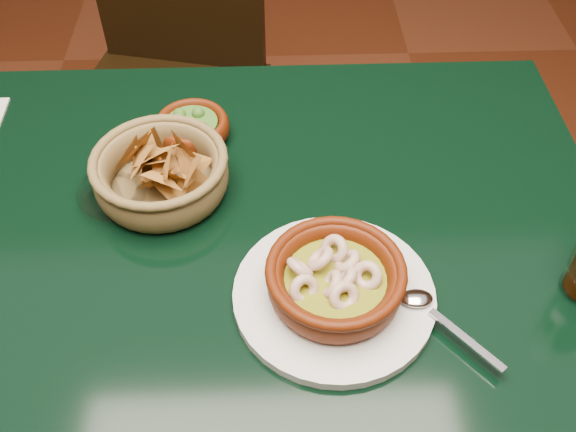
{
  "coord_description": "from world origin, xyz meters",
  "views": [
    {
      "loc": [
        0.12,
        -0.57,
        1.42
      ],
      "look_at": [
        0.14,
        -0.02,
        0.81
      ],
      "focal_mm": 40.0,
      "sensor_mm": 36.0,
      "label": 1
    }
  ],
  "objects_px": {
    "dining_table": "(193,280)",
    "shrimp_plate": "(335,283)",
    "chip_basket": "(161,173)",
    "dining_chair": "(170,77)"
  },
  "relations": [
    {
      "from": "dining_table",
      "to": "shrimp_plate",
      "type": "distance_m",
      "value": 0.26
    },
    {
      "from": "shrimp_plate",
      "to": "dining_table",
      "type": "bearing_deg",
      "value": 151.02
    },
    {
      "from": "dining_table",
      "to": "chip_basket",
      "type": "xyz_separation_m",
      "value": [
        -0.04,
        0.09,
        0.13
      ]
    },
    {
      "from": "chip_basket",
      "to": "dining_table",
      "type": "bearing_deg",
      "value": -68.04
    },
    {
      "from": "shrimp_plate",
      "to": "dining_chair",
      "type": "bearing_deg",
      "value": 110.87
    },
    {
      "from": "shrimp_plate",
      "to": "chip_basket",
      "type": "bearing_deg",
      "value": 139.22
    },
    {
      "from": "dining_table",
      "to": "chip_basket",
      "type": "relative_size",
      "value": 5.29
    },
    {
      "from": "dining_table",
      "to": "chip_basket",
      "type": "height_order",
      "value": "chip_basket"
    },
    {
      "from": "chip_basket",
      "to": "dining_chair",
      "type": "bearing_deg",
      "value": 97.31
    },
    {
      "from": "dining_chair",
      "to": "chip_basket",
      "type": "xyz_separation_m",
      "value": [
        0.08,
        -0.62,
        0.27
      ]
    }
  ]
}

